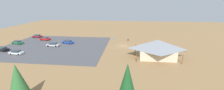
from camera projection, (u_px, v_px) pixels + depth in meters
ground at (123, 46)px, 56.71m from camera, size 160.00×160.00×0.00m
parking_lot_asphalt at (55, 46)px, 56.32m from camera, size 39.39×33.34×0.05m
bike_pavilion at (157, 48)px, 43.84m from camera, size 12.63×8.93×5.66m
trash_bin at (128, 40)px, 64.31m from camera, size 0.60×0.60×0.90m
lot_sign at (114, 40)px, 60.55m from camera, size 0.56×0.08×2.20m
pine_west at (17, 79)px, 23.27m from camera, size 3.06×3.06×7.14m
pine_mideast at (127, 80)px, 22.53m from camera, size 2.92×2.92×7.55m
bicycle_teal_yard_left at (161, 48)px, 52.91m from camera, size 1.30×1.04×0.80m
bicycle_blue_lone_east at (152, 47)px, 53.69m from camera, size 0.79×1.56×0.76m
bicycle_red_near_sign at (184, 51)px, 49.88m from camera, size 1.75×0.48×0.87m
bicycle_yellow_trailside at (176, 51)px, 50.02m from camera, size 0.48×1.77×0.82m
bicycle_orange_yard_front at (159, 46)px, 54.87m from camera, size 0.52×1.59×0.82m
bicycle_white_back_row at (146, 47)px, 54.35m from camera, size 1.47×1.10×0.87m
bicycle_purple_yard_right at (177, 49)px, 51.40m from camera, size 0.83×1.59×0.79m
car_blue_second_row at (68, 42)px, 59.98m from camera, size 5.02×3.11×1.38m
car_white_near_entry at (16, 52)px, 47.39m from camera, size 4.29×1.95×1.36m
car_silver_back_corner at (53, 45)px, 56.04m from camera, size 4.88×2.12×1.39m
car_black_far_end at (2, 49)px, 50.77m from camera, size 4.92×3.01×1.42m
car_red_by_curb at (45, 39)px, 65.21m from camera, size 4.32×2.13×1.32m
car_maroon_aisle_side at (37, 36)px, 70.00m from camera, size 4.25×1.93×1.43m
car_green_inner_stall at (17, 42)px, 59.20m from camera, size 5.03×3.14×1.39m
visitor_near_lot at (159, 43)px, 58.13m from camera, size 0.40×0.37×1.75m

